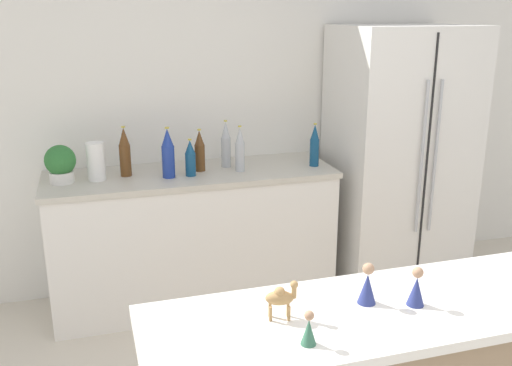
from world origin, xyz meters
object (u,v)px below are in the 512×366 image
at_px(back_bottle_6, 190,158).
at_px(back_bottle_3, 315,146).
at_px(back_bottle_5, 200,151).
at_px(back_bottle_2, 168,154).
at_px(potted_plant, 60,163).
at_px(paper_towel_roll, 96,161).
at_px(wise_man_figurine_blue, 416,289).
at_px(back_bottle_0, 240,150).
at_px(back_bottle_4, 226,145).
at_px(refrigerator, 398,158).
at_px(back_bottle_1, 125,152).
at_px(camel_figurine, 281,297).
at_px(wise_man_figurine_purple, 309,330).
at_px(wise_man_figurine_crimson, 367,286).

bearing_deg(back_bottle_6, back_bottle_3, -0.23).
bearing_deg(back_bottle_5, back_bottle_6, -129.41).
relative_size(back_bottle_2, back_bottle_3, 1.10).
relative_size(back_bottle_3, back_bottle_5, 1.05).
height_order(potted_plant, back_bottle_3, back_bottle_3).
relative_size(paper_towel_roll, wise_man_figurine_blue, 1.66).
distance_m(back_bottle_0, back_bottle_4, 0.14).
distance_m(refrigerator, back_bottle_1, 1.89).
xyz_separation_m(back_bottle_0, back_bottle_6, (-0.33, -0.02, -0.03)).
relative_size(back_bottle_0, back_bottle_6, 1.26).
bearing_deg(back_bottle_2, back_bottle_0, 1.53).
height_order(back_bottle_2, camel_figurine, back_bottle_2).
relative_size(refrigerator, wise_man_figurine_blue, 12.85).
distance_m(paper_towel_roll, back_bottle_1, 0.19).
xyz_separation_m(back_bottle_1, back_bottle_5, (0.47, -0.02, -0.02)).
height_order(back_bottle_6, wise_man_figurine_purple, back_bottle_6).
bearing_deg(camel_figurine, wise_man_figurine_crimson, 2.48).
relative_size(potted_plant, back_bottle_3, 0.80).
xyz_separation_m(paper_towel_roll, back_bottle_5, (0.65, 0.02, 0.01)).
bearing_deg(paper_towel_roll, back_bottle_0, -3.63).
xyz_separation_m(back_bottle_2, back_bottle_4, (0.40, 0.14, -0.00)).
height_order(back_bottle_1, back_bottle_2, back_bottle_2).
xyz_separation_m(back_bottle_6, wise_man_figurine_blue, (0.43, -1.92, -0.02)).
height_order(refrigerator, wise_man_figurine_purple, refrigerator).
height_order(refrigerator, back_bottle_1, refrigerator).
bearing_deg(wise_man_figurine_purple, back_bottle_6, 89.68).
height_order(wise_man_figurine_crimson, wise_man_figurine_purple, wise_man_figurine_crimson).
xyz_separation_m(paper_towel_roll, back_bottle_0, (0.90, -0.06, 0.03)).
bearing_deg(wise_man_figurine_blue, refrigerator, 61.32).
distance_m(back_bottle_1, back_bottle_5, 0.47).
distance_m(refrigerator, camel_figurine, 2.43).
bearing_deg(back_bottle_2, back_bottle_6, -1.48).
relative_size(back_bottle_4, wise_man_figurine_purple, 2.77).
height_order(potted_plant, back_bottle_1, back_bottle_1).
distance_m(back_bottle_4, wise_man_figurine_purple, 2.20).
bearing_deg(back_bottle_2, wise_man_figurine_purple, -86.43).
height_order(back_bottle_3, back_bottle_6, back_bottle_3).
xyz_separation_m(back_bottle_6, camel_figurine, (-0.04, -1.87, -0.00)).
xyz_separation_m(back_bottle_2, camel_figurine, (0.10, -1.87, -0.04)).
distance_m(back_bottle_0, back_bottle_5, 0.26).
distance_m(back_bottle_4, camel_figurine, 2.04).
bearing_deg(wise_man_figurine_crimson, back_bottle_3, 73.12).
height_order(back_bottle_4, back_bottle_5, back_bottle_4).
relative_size(back_bottle_6, wise_man_figurine_blue, 1.68).
bearing_deg(back_bottle_4, back_bottle_0, -64.54).
distance_m(back_bottle_2, back_bottle_4, 0.43).
distance_m(back_bottle_5, wise_man_figurine_blue, 2.04).
bearing_deg(back_bottle_1, back_bottle_3, -5.53).
bearing_deg(back_bottle_5, back_bottle_1, 177.72).
distance_m(camel_figurine, wise_man_figurine_crimson, 0.32).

